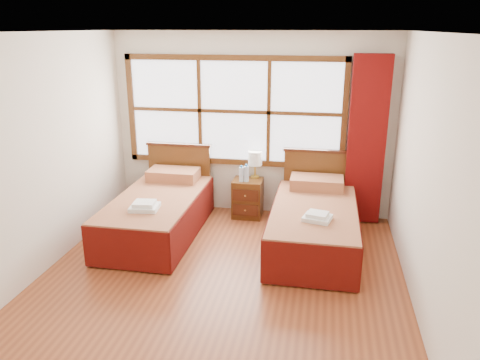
# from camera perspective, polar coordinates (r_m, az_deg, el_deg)

# --- Properties ---
(floor) EXTENTS (4.50, 4.50, 0.00)m
(floor) POSITION_cam_1_polar(r_m,az_deg,el_deg) (5.14, -2.79, -12.85)
(floor) COLOR brown
(floor) RESTS_ON ground
(ceiling) EXTENTS (4.50, 4.50, 0.00)m
(ceiling) POSITION_cam_1_polar(r_m,az_deg,el_deg) (4.40, -3.33, 17.56)
(ceiling) COLOR white
(ceiling) RESTS_ON wall_back
(wall_back) EXTENTS (4.00, 0.00, 4.00)m
(wall_back) POSITION_cam_1_polar(r_m,az_deg,el_deg) (6.74, 1.43, 6.68)
(wall_back) COLOR silver
(wall_back) RESTS_ON floor
(wall_left) EXTENTS (0.00, 4.50, 4.50)m
(wall_left) POSITION_cam_1_polar(r_m,az_deg,el_deg) (5.42, -24.09, 2.19)
(wall_left) COLOR silver
(wall_left) RESTS_ON floor
(wall_right) EXTENTS (0.00, 4.50, 4.50)m
(wall_right) POSITION_cam_1_polar(r_m,az_deg,el_deg) (4.58, 22.07, -0.27)
(wall_right) COLOR silver
(wall_right) RESTS_ON floor
(window) EXTENTS (3.16, 0.06, 1.56)m
(window) POSITION_cam_1_polar(r_m,az_deg,el_deg) (6.71, -0.73, 8.37)
(window) COLOR white
(window) RESTS_ON wall_back
(curtain) EXTENTS (0.50, 0.16, 2.30)m
(curtain) POSITION_cam_1_polar(r_m,az_deg,el_deg) (6.58, 15.16, 4.59)
(curtain) COLOR maroon
(curtain) RESTS_ON wall_back
(bed_left) EXTENTS (1.04, 2.06, 1.01)m
(bed_left) POSITION_cam_1_polar(r_m,az_deg,el_deg) (6.32, -9.86, -3.81)
(bed_left) COLOR #431D0D
(bed_left) RESTS_ON floor
(bed_right) EXTENTS (1.05, 2.07, 1.01)m
(bed_right) POSITION_cam_1_polar(r_m,az_deg,el_deg) (5.95, 9.00, -5.16)
(bed_right) COLOR #431D0D
(bed_right) RESTS_ON floor
(nightstand) EXTENTS (0.42, 0.42, 0.56)m
(nightstand) POSITION_cam_1_polar(r_m,az_deg,el_deg) (6.78, 0.94, -2.23)
(nightstand) COLOR #563012
(nightstand) RESTS_ON floor
(towels_left) EXTENTS (0.36, 0.33, 0.10)m
(towels_left) POSITION_cam_1_polar(r_m,az_deg,el_deg) (5.77, -11.55, -3.13)
(towels_left) COLOR white
(towels_left) RESTS_ON bed_left
(towels_right) EXTENTS (0.36, 0.33, 0.09)m
(towels_right) POSITION_cam_1_polar(r_m,az_deg,el_deg) (5.42, 9.41, -4.45)
(towels_right) COLOR white
(towels_right) RESTS_ON bed_right
(lamp) EXTENTS (0.20, 0.20, 0.39)m
(lamp) POSITION_cam_1_polar(r_m,az_deg,el_deg) (6.73, 1.86, 2.57)
(lamp) COLOR gold
(lamp) RESTS_ON nightstand
(bottle_near) EXTENTS (0.06, 0.06, 0.24)m
(bottle_near) POSITION_cam_1_polar(r_m,az_deg,el_deg) (6.59, 0.17, 0.71)
(bottle_near) COLOR silver
(bottle_near) RESTS_ON nightstand
(bottle_far) EXTENTS (0.07, 0.07, 0.25)m
(bottle_far) POSITION_cam_1_polar(r_m,az_deg,el_deg) (6.59, 0.78, 0.78)
(bottle_far) COLOR silver
(bottle_far) RESTS_ON nightstand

